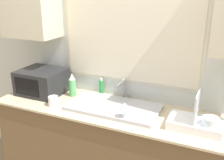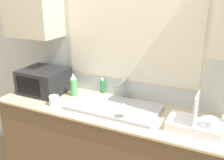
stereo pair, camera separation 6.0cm
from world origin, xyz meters
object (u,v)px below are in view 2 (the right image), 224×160
(faucet, at_px, (124,88))
(microwave, at_px, (44,81))
(mug_near_sink, at_px, (54,100))
(soap_bottle, at_px, (102,87))
(wine_glass, at_px, (124,107))
(spray_bottle, at_px, (73,85))
(dish_rack, at_px, (196,124))

(faucet, distance_m, microwave, 0.83)
(microwave, xyz_separation_m, mug_near_sink, (0.29, -0.21, -0.08))
(microwave, bearing_deg, soap_bottle, 19.09)
(faucet, bearing_deg, wine_glass, -66.86)
(microwave, distance_m, spray_bottle, 0.32)
(faucet, distance_m, wine_glass, 0.41)
(spray_bottle, relative_size, wine_glass, 1.41)
(wine_glass, bearing_deg, microwave, 167.54)
(wine_glass, bearing_deg, spray_bottle, 157.35)
(faucet, relative_size, soap_bottle, 1.12)
(microwave, height_order, wine_glass, microwave)
(spray_bottle, bearing_deg, microwave, -169.73)
(faucet, xyz_separation_m, mug_near_sink, (-0.52, -0.37, -0.08))
(spray_bottle, xyz_separation_m, mug_near_sink, (-0.03, -0.27, -0.07))
(wine_glass, bearing_deg, faucet, 113.14)
(dish_rack, relative_size, wine_glass, 2.45)
(soap_bottle, bearing_deg, microwave, -160.91)
(wine_glass, bearing_deg, mug_near_sink, 179.65)
(faucet, height_order, soap_bottle, faucet)
(microwave, height_order, mug_near_sink, microwave)
(dish_rack, bearing_deg, faucet, 158.71)
(mug_near_sink, height_order, wine_glass, wine_glass)
(spray_bottle, bearing_deg, soap_bottle, 29.20)
(dish_rack, bearing_deg, wine_glass, -169.09)
(faucet, distance_m, soap_bottle, 0.25)
(faucet, xyz_separation_m, wine_glass, (0.16, -0.38, 0.00))
(microwave, xyz_separation_m, spray_bottle, (0.32, 0.06, -0.01))
(microwave, relative_size, dish_rack, 1.09)
(microwave, height_order, spray_bottle, microwave)
(microwave, xyz_separation_m, wine_glass, (0.97, -0.22, 0.00))
(dish_rack, distance_m, spray_bottle, 1.21)
(spray_bottle, relative_size, soap_bottle, 1.31)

